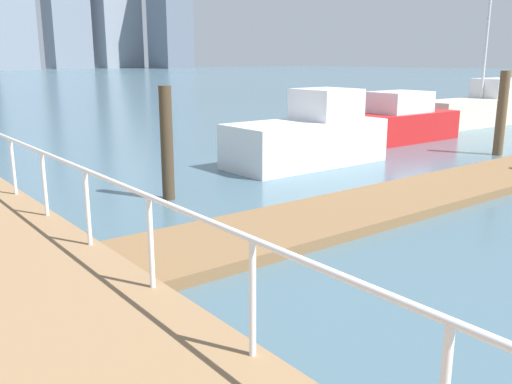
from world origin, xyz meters
name	(u,v)px	position (x,y,z in m)	size (l,w,h in m)	color
ground_plane	(76,157)	(0.00, 20.00, 0.00)	(300.00, 300.00, 0.00)	#476675
floating_dock	(425,193)	(4.08, 10.52, 0.09)	(15.16, 2.00, 0.18)	olive
boardwalk_railing	(194,235)	(-3.15, 8.08, 1.25)	(0.06, 27.53, 1.08)	white
dock_piling_1	(502,113)	(10.38, 12.36, 1.27)	(0.30, 0.30, 2.54)	brown
dock_piling_2	(167,144)	(-0.31, 13.75, 1.18)	(0.26, 0.26, 2.36)	#473826
moored_boat_0	(483,107)	(17.50, 17.05, 0.76)	(7.32, 1.95, 7.77)	beige
moored_boat_1	(309,137)	(4.76, 14.86, 0.77)	(4.62, 1.94, 2.07)	white
moored_boat_3	(388,124)	(9.83, 16.16, 0.66)	(6.05, 1.92, 1.75)	red
skyline_tower_5	(65,2)	(53.80, 170.77, 18.77)	(11.33, 9.68, 37.54)	gray
skyline_tower_7	(170,16)	(79.09, 154.39, 15.11)	(9.41, 10.95, 30.22)	slate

